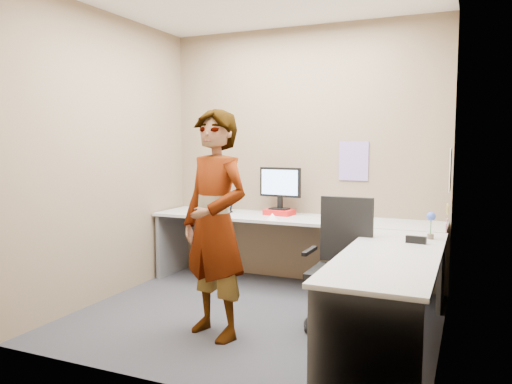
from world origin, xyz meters
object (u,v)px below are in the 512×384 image
at_px(office_chair, 341,277).
at_px(desk, 317,245).
at_px(monitor, 280,185).
at_px(person, 215,224).

bearing_deg(office_chair, desk, 132.42).
xyz_separation_m(monitor, office_chair, (0.92, -1.05, -0.63)).
bearing_deg(desk, person, -122.39).
distance_m(monitor, person, 1.58).
bearing_deg(person, monitor, 112.76).
bearing_deg(person, desk, 77.89).
bearing_deg(desk, office_chair, -48.24).
xyz_separation_m(desk, monitor, (-0.61, 0.71, 0.46)).
bearing_deg(desk, monitor, 130.97).
relative_size(monitor, office_chair, 0.45).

